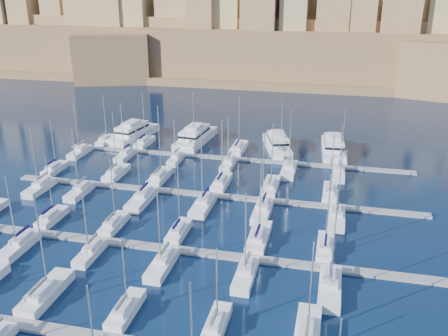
% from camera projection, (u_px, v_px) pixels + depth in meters
% --- Properties ---
extents(ground, '(600.00, 600.00, 0.00)m').
position_uv_depth(ground, '(195.00, 218.00, 90.81)').
color(ground, black).
rests_on(ground, ground).
extents(pontoon_mid_near, '(84.00, 2.00, 0.40)m').
position_uv_depth(pontoon_mid_near, '(174.00, 249.00, 79.82)').
color(pontoon_mid_near, slate).
rests_on(pontoon_mid_near, ground).
extents(pontoon_mid_far, '(84.00, 2.00, 0.40)m').
position_uv_depth(pontoon_mid_far, '(209.00, 195.00, 99.83)').
color(pontoon_mid_far, slate).
rests_on(pontoon_mid_far, ground).
extents(pontoon_far, '(84.00, 2.00, 0.40)m').
position_uv_depth(pontoon_far, '(232.00, 159.00, 119.85)').
color(pontoon_far, slate).
rests_on(pontoon_far, ground).
extents(sailboat_2, '(3.09, 10.30, 15.28)m').
position_uv_depth(sailboat_2, '(45.00, 293.00, 67.87)').
color(sailboat_2, silver).
rests_on(sailboat_2, ground).
extents(sailboat_3, '(2.50, 8.32, 11.35)m').
position_uv_depth(sailboat_3, '(126.00, 310.00, 64.42)').
color(sailboat_3, silver).
rests_on(sailboat_3, ground).
extents(sailboat_4, '(2.38, 7.93, 11.56)m').
position_uv_depth(sailboat_4, '(216.00, 325.00, 61.68)').
color(sailboat_4, silver).
rests_on(sailboat_4, ground).
extents(sailboat_5, '(2.98, 9.92, 13.27)m').
position_uv_depth(sailboat_5, '(307.00, 333.00, 60.19)').
color(sailboat_5, silver).
rests_on(sailboat_5, ground).
extents(sailboat_13, '(2.41, 8.02, 12.45)m').
position_uv_depth(sailboat_13, '(52.00, 217.00, 89.34)').
color(sailboat_13, silver).
rests_on(sailboat_13, ground).
extents(sailboat_14, '(2.50, 8.35, 12.99)m').
position_uv_depth(sailboat_14, '(114.00, 224.00, 86.94)').
color(sailboat_14, silver).
rests_on(sailboat_14, ground).
extents(sailboat_15, '(2.50, 8.35, 13.62)m').
position_uv_depth(sailboat_15, '(179.00, 231.00, 84.42)').
color(sailboat_15, silver).
rests_on(sailboat_15, ground).
extents(sailboat_16, '(3.06, 10.20, 14.32)m').
position_uv_depth(sailboat_16, '(259.00, 237.00, 82.36)').
color(sailboat_16, silver).
rests_on(sailboat_16, ground).
extents(sailboat_17, '(2.62, 8.74, 13.40)m').
position_uv_depth(sailboat_17, '(325.00, 247.00, 79.42)').
color(sailboat_17, silver).
rests_on(sailboat_17, ground).
extents(sailboat_19, '(2.69, 8.97, 13.42)m').
position_uv_depth(sailboat_19, '(19.00, 246.00, 79.91)').
color(sailboat_19, silver).
rests_on(sailboat_19, ground).
extents(sailboat_20, '(2.32, 7.72, 11.35)m').
position_uv_depth(sailboat_20, '(90.00, 253.00, 77.90)').
color(sailboat_20, silver).
rests_on(sailboat_20, ground).
extents(sailboat_21, '(2.72, 9.06, 13.16)m').
position_uv_depth(sailboat_21, '(162.00, 264.00, 74.72)').
color(sailboat_21, silver).
rests_on(sailboat_21, ground).
extents(sailboat_22, '(2.67, 8.89, 14.10)m').
position_uv_depth(sailboat_22, '(246.00, 275.00, 72.10)').
color(sailboat_22, silver).
rests_on(sailboat_22, ground).
extents(sailboat_23, '(3.02, 10.05, 15.61)m').
position_uv_depth(sailboat_23, '(330.00, 288.00, 69.02)').
color(sailboat_23, silver).
rests_on(sailboat_23, ground).
extents(sailboat_24, '(2.45, 8.16, 12.28)m').
position_uv_depth(sailboat_24, '(55.00, 169.00, 112.07)').
color(sailboat_24, silver).
rests_on(sailboat_24, ground).
extents(sailboat_25, '(2.80, 9.34, 14.43)m').
position_uv_depth(sailboat_25, '(116.00, 173.00, 109.49)').
color(sailboat_25, silver).
rests_on(sailboat_25, ground).
extents(sailboat_26, '(2.88, 9.61, 16.56)m').
position_uv_depth(sailboat_26, '(160.00, 177.00, 107.45)').
color(sailboat_26, silver).
rests_on(sailboat_26, ground).
extents(sailboat_27, '(2.79, 9.30, 14.74)m').
position_uv_depth(sailboat_27, '(221.00, 183.00, 104.42)').
color(sailboat_27, silver).
rests_on(sailboat_27, ground).
extents(sailboat_28, '(2.97, 9.90, 14.28)m').
position_uv_depth(sailboat_28, '(271.00, 186.00, 102.48)').
color(sailboat_28, silver).
rests_on(sailboat_28, ground).
extents(sailboat_29, '(2.73, 9.10, 12.94)m').
position_uv_depth(sailboat_29, '(330.00, 193.00, 99.59)').
color(sailboat_29, silver).
rests_on(sailboat_29, ground).
extents(sailboat_30, '(2.69, 8.96, 13.78)m').
position_uv_depth(sailboat_30, '(40.00, 187.00, 102.08)').
color(sailboat_30, silver).
rests_on(sailboat_30, ground).
extents(sailboat_31, '(2.63, 8.76, 14.31)m').
position_uv_depth(sailboat_31, '(80.00, 191.00, 100.26)').
color(sailboat_31, silver).
rests_on(sailboat_31, ground).
extents(sailboat_32, '(3.10, 10.34, 15.47)m').
position_uv_depth(sailboat_32, '(142.00, 199.00, 96.67)').
color(sailboat_32, silver).
rests_on(sailboat_32, ground).
extents(sailboat_33, '(3.04, 10.14, 16.83)m').
position_uv_depth(sailboat_33, '(203.00, 205.00, 94.13)').
color(sailboat_33, silver).
rests_on(sailboat_33, ground).
extents(sailboat_34, '(2.98, 9.94, 16.11)m').
position_uv_depth(sailboat_34, '(263.00, 211.00, 91.82)').
color(sailboat_34, silver).
rests_on(sailboat_34, ground).
extents(sailboat_35, '(2.88, 9.61, 14.67)m').
position_uv_depth(sailboat_35, '(337.00, 218.00, 89.14)').
color(sailboat_35, silver).
rests_on(sailboat_35, ground).
extents(sailboat_36, '(2.40, 8.00, 13.23)m').
position_uv_depth(sailboat_36, '(106.00, 140.00, 131.61)').
color(sailboat_36, silver).
rests_on(sailboat_36, ground).
extents(sailboat_37, '(2.75, 9.17, 14.02)m').
position_uv_depth(sailboat_37, '(144.00, 142.00, 129.88)').
color(sailboat_37, silver).
rests_on(sailboat_37, ground).
extents(sailboat_38, '(2.77, 9.24, 15.05)m').
position_uv_depth(sailboat_38, '(193.00, 146.00, 127.07)').
color(sailboat_38, silver).
rests_on(sailboat_38, ground).
extents(sailboat_39, '(3.15, 10.50, 14.23)m').
position_uv_depth(sailboat_39, '(238.00, 149.00, 125.18)').
color(sailboat_39, silver).
rests_on(sailboat_39, ground).
extents(sailboat_40, '(2.82, 9.40, 13.61)m').
position_uv_depth(sailboat_40, '(280.00, 152.00, 122.44)').
color(sailboat_40, silver).
rests_on(sailboat_40, ground).
extents(sailboat_41, '(2.49, 8.30, 13.06)m').
position_uv_depth(sailboat_41, '(342.00, 158.00, 118.82)').
color(sailboat_41, silver).
rests_on(sailboat_41, ground).
extents(sailboat_42, '(2.58, 8.60, 13.47)m').
position_uv_depth(sailboat_42, '(80.00, 152.00, 122.87)').
color(sailboat_42, silver).
rests_on(sailboat_42, ground).
extents(sailboat_43, '(2.49, 8.31, 14.02)m').
position_uv_depth(sailboat_43, '(125.00, 155.00, 120.47)').
color(sailboat_43, silver).
rests_on(sailboat_43, ground).
extents(sailboat_44, '(2.27, 7.57, 10.70)m').
position_uv_depth(sailboat_44, '(176.00, 159.00, 118.10)').
color(sailboat_44, silver).
rests_on(sailboat_44, ground).
extents(sailboat_45, '(2.54, 8.45, 12.33)m').
position_uv_depth(sailboat_45, '(229.00, 164.00, 114.96)').
color(sailboat_45, silver).
rests_on(sailboat_45, ground).
extents(sailboat_46, '(2.96, 9.88, 15.07)m').
position_uv_depth(sailboat_46, '(289.00, 170.00, 111.34)').
color(sailboat_46, silver).
rests_on(sailboat_46, ground).
extents(sailboat_47, '(2.65, 8.82, 12.32)m').
position_uv_depth(sailboat_47, '(339.00, 173.00, 109.51)').
color(sailboat_47, silver).
rests_on(sailboat_47, ground).
extents(motor_yacht_a, '(8.56, 18.93, 5.25)m').
position_uv_depth(motor_yacht_a, '(133.00, 132.00, 134.97)').
color(motor_yacht_a, silver).
rests_on(motor_yacht_a, ground).
extents(motor_yacht_b, '(7.34, 19.44, 5.25)m').
position_uv_depth(motor_yacht_b, '(195.00, 136.00, 131.60)').
color(motor_yacht_b, silver).
rests_on(motor_yacht_b, ground).
extents(motor_yacht_c, '(9.61, 17.33, 5.25)m').
position_uv_depth(motor_yacht_c, '(277.00, 143.00, 125.91)').
color(motor_yacht_c, silver).
rests_on(motor_yacht_c, ground).
extents(motor_yacht_d, '(6.58, 18.02, 5.25)m').
position_uv_depth(motor_yacht_d, '(333.00, 147.00, 123.42)').
color(motor_yacht_d, silver).
rests_on(motor_yacht_d, ground).
extents(fortified_city, '(460.00, 108.95, 59.52)m').
position_uv_depth(fortified_city, '(290.00, 39.00, 226.81)').
color(fortified_city, brown).
rests_on(fortified_city, ground).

